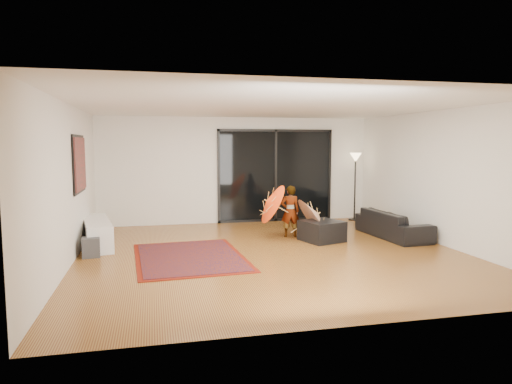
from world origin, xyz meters
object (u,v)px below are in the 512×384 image
object	(u,v)px
media_console	(97,232)
sofa	(393,224)
ottoman	(322,231)
child	(290,211)

from	to	relation	value
media_console	sofa	size ratio (longest dim) A/B	0.95
ottoman	media_console	bearing A→B (deg)	172.21
sofa	ottoman	distance (m)	1.67
media_console	ottoman	distance (m)	4.58
media_console	sofa	distance (m)	6.23
sofa	child	bearing A→B (deg)	72.99
sofa	ottoman	xyz separation A→B (m)	(-1.66, -0.05, -0.07)
media_console	sofa	world-z (taller)	sofa
media_console	ottoman	size ratio (longest dim) A/B	2.50
media_console	ottoman	world-z (taller)	media_console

